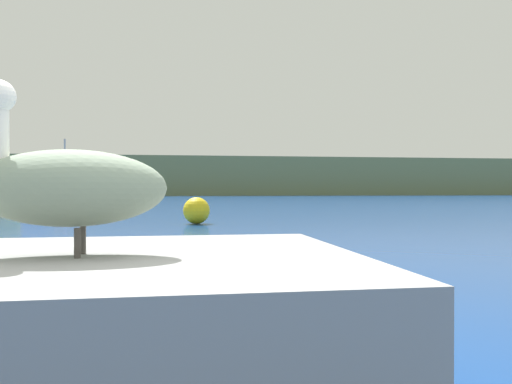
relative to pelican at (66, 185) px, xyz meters
name	(u,v)px	position (x,y,z in m)	size (l,w,h in m)	color
hillside_backdrop	(167,177)	(0.53, 71.57, 1.51)	(140.00, 12.23, 5.09)	#6B7A51
pier_dock	(70,329)	(0.02, 0.00, -0.69)	(2.77, 2.06, 0.70)	gray
pelican	(66,185)	(0.00, 0.00, 0.00)	(1.26, 0.47, 0.83)	gray
fishing_boat_orange	(41,190)	(-8.52, 38.43, -0.18)	(6.36, 3.56, 4.55)	orange
mooring_buoy	(196,211)	(1.31, 12.59, -0.66)	(0.76, 0.76, 0.76)	yellow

